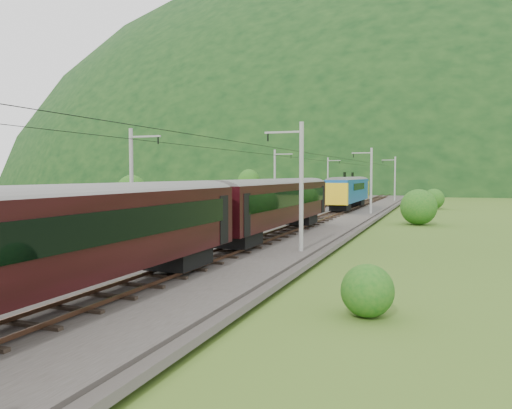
% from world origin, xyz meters
% --- Properties ---
extents(ground, '(600.00, 600.00, 0.00)m').
position_xyz_m(ground, '(0.00, 0.00, 0.00)').
color(ground, '#385A1C').
rests_on(ground, ground).
extents(railbed, '(14.00, 220.00, 0.30)m').
position_xyz_m(railbed, '(0.00, 10.00, 0.15)').
color(railbed, '#38332D').
rests_on(railbed, ground).
extents(track_left, '(2.40, 220.00, 0.27)m').
position_xyz_m(track_left, '(-2.40, 10.00, 0.37)').
color(track_left, brown).
rests_on(track_left, railbed).
extents(track_right, '(2.40, 220.00, 0.27)m').
position_xyz_m(track_right, '(2.40, 10.00, 0.37)').
color(track_right, brown).
rests_on(track_right, railbed).
extents(catenary_left, '(2.54, 192.28, 8.00)m').
position_xyz_m(catenary_left, '(-6.12, 32.00, 4.50)').
color(catenary_left, gray).
rests_on(catenary_left, railbed).
extents(catenary_right, '(2.54, 192.28, 8.00)m').
position_xyz_m(catenary_right, '(6.12, 32.00, 4.50)').
color(catenary_right, gray).
rests_on(catenary_right, railbed).
extents(overhead_wires, '(4.83, 198.00, 0.03)m').
position_xyz_m(overhead_wires, '(0.00, 10.00, 7.10)').
color(overhead_wires, black).
rests_on(overhead_wires, ground).
extents(mountain_main, '(504.00, 360.00, 244.00)m').
position_xyz_m(mountain_main, '(0.00, 260.00, 0.00)').
color(mountain_main, black).
rests_on(mountain_main, ground).
extents(mountain_ridge, '(336.00, 280.00, 132.00)m').
position_xyz_m(mountain_ridge, '(-120.00, 300.00, 0.00)').
color(mountain_ridge, black).
rests_on(mountain_ridge, ground).
extents(train, '(2.93, 119.11, 5.10)m').
position_xyz_m(train, '(2.40, -16.01, 3.48)').
color(train, black).
rests_on(train, ground).
extents(hazard_post_near, '(0.18, 0.18, 1.67)m').
position_xyz_m(hazard_post_near, '(-0.07, 37.64, 1.14)').
color(hazard_post_near, red).
rests_on(hazard_post_near, railbed).
extents(hazard_post_far, '(0.18, 0.18, 1.66)m').
position_xyz_m(hazard_post_far, '(0.48, 52.57, 1.13)').
color(hazard_post_far, red).
rests_on(hazard_post_far, railbed).
extents(signal, '(0.25, 0.25, 2.28)m').
position_xyz_m(signal, '(-4.68, 55.13, 1.64)').
color(signal, black).
rests_on(signal, railbed).
extents(vegetation_left, '(13.11, 145.84, 6.03)m').
position_xyz_m(vegetation_left, '(-14.35, 16.78, 2.27)').
color(vegetation_left, '#185215').
rests_on(vegetation_left, ground).
extents(vegetation_right, '(4.33, 89.05, 3.24)m').
position_xyz_m(vegetation_right, '(12.35, 7.27, 1.47)').
color(vegetation_right, '#185215').
rests_on(vegetation_right, ground).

